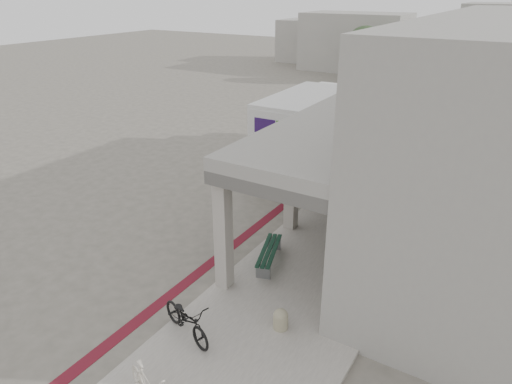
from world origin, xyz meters
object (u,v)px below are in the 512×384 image
Objects in this scene: bicycle_black at (186,319)px; bench at (269,253)px; utility_cabinet at (400,199)px; fedex_truck at (314,126)px.

bench is at bearing 17.23° from bicycle_black.
bench is 3.76m from bicycle_black.
bench is 2.00× the size of utility_cabinet.
fedex_truck reaches higher than utility_cabinet.
fedex_truck reaches higher than bicycle_black.
fedex_truck is 4.55× the size of bicycle_black.
utility_cabinet is 9.65m from bicycle_black.
bicycle_black reaches higher than bench.
utility_cabinet is at bearing 3.74° from bicycle_black.
bench is 6.06m from utility_cabinet.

